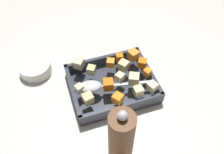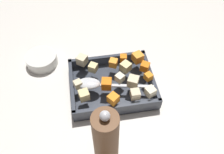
{
  "view_description": "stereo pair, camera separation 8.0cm",
  "coord_description": "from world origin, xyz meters",
  "px_view_note": "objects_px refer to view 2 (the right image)",
  "views": [
    {
      "loc": [
        -0.15,
        -0.49,
        0.68
      ],
      "look_at": [
        0.01,
        -0.0,
        0.06
      ],
      "focal_mm": 39.21,
      "sensor_mm": 36.0,
      "label": 1
    },
    {
      "loc": [
        -0.07,
        -0.51,
        0.68
      ],
      "look_at": [
        0.01,
        -0.0,
        0.06
      ],
      "focal_mm": 39.21,
      "sensor_mm": 36.0,
      "label": 2
    }
  ],
  "objects_px": {
    "baking_dish": "(112,86)",
    "small_prep_bowl": "(42,60)",
    "pepper_mill": "(106,140)",
    "serving_spoon": "(93,84)"
  },
  "relations": [
    {
      "from": "baking_dish",
      "to": "serving_spoon",
      "type": "relative_size",
      "value": 1.12
    },
    {
      "from": "baking_dish",
      "to": "small_prep_bowl",
      "type": "xyz_separation_m",
      "value": [
        -0.24,
        0.16,
        0.0
      ]
    },
    {
      "from": "pepper_mill",
      "to": "small_prep_bowl",
      "type": "distance_m",
      "value": 0.45
    },
    {
      "from": "baking_dish",
      "to": "small_prep_bowl",
      "type": "distance_m",
      "value": 0.29
    },
    {
      "from": "baking_dish",
      "to": "pepper_mill",
      "type": "height_order",
      "value": "pepper_mill"
    },
    {
      "from": "pepper_mill",
      "to": "serving_spoon",
      "type": "bearing_deg",
      "value": 92.59
    },
    {
      "from": "serving_spoon",
      "to": "small_prep_bowl",
      "type": "distance_m",
      "value": 0.25
    },
    {
      "from": "baking_dish",
      "to": "small_prep_bowl",
      "type": "height_order",
      "value": "baking_dish"
    },
    {
      "from": "baking_dish",
      "to": "pepper_mill",
      "type": "xyz_separation_m",
      "value": [
        -0.06,
        -0.24,
        0.09
      ]
    },
    {
      "from": "serving_spoon",
      "to": "small_prep_bowl",
      "type": "xyz_separation_m",
      "value": [
        -0.17,
        0.18,
        -0.04
      ]
    }
  ]
}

